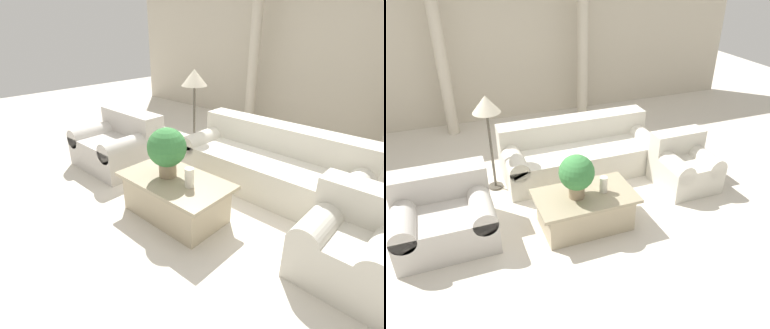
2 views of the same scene
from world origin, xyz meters
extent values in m
plane|color=silver|center=(0.00, 0.00, 0.00)|extent=(16.00, 16.00, 0.00)
cube|color=beige|center=(0.00, 3.38, 1.60)|extent=(10.00, 0.06, 3.20)
cube|color=beige|center=(0.48, 0.73, 0.22)|extent=(2.36, 0.96, 0.44)
cube|color=beige|center=(0.48, 1.04, 0.61)|extent=(2.36, 0.34, 0.34)
cylinder|color=beige|center=(-0.56, 0.73, 0.43)|extent=(0.28, 0.96, 0.28)
cylinder|color=beige|center=(1.51, 0.73, 0.43)|extent=(0.28, 0.96, 0.28)
cube|color=beige|center=(-1.57, -0.20, 0.22)|extent=(1.12, 0.96, 0.44)
cube|color=beige|center=(-1.57, 0.11, 0.61)|extent=(1.12, 0.34, 0.34)
cylinder|color=beige|center=(-1.99, -0.20, 0.43)|extent=(0.28, 0.96, 0.28)
cylinder|color=beige|center=(-1.15, -0.20, 0.43)|extent=(0.28, 0.96, 0.28)
cube|color=tan|center=(0.05, -0.53, 0.21)|extent=(1.07, 0.62, 0.42)
cube|color=tan|center=(0.05, -0.53, 0.44)|extent=(1.21, 0.71, 0.04)
cylinder|color=#937F60|center=(-0.06, -0.53, 0.53)|extent=(0.19, 0.19, 0.15)
sphere|color=#387A3D|center=(-0.06, -0.53, 0.79)|extent=(0.42, 0.42, 0.42)
cylinder|color=silver|center=(0.28, -0.55, 0.56)|extent=(0.09, 0.09, 0.20)
cylinder|color=#4C473D|center=(-0.84, 0.74, 0.01)|extent=(0.21, 0.21, 0.03)
cylinder|color=#4C473D|center=(-0.84, 0.74, 0.60)|extent=(0.04, 0.04, 1.13)
cone|color=beige|center=(-0.84, 0.74, 1.28)|extent=(0.38, 0.38, 0.23)
cylinder|color=beige|center=(-1.26, 2.92, 1.21)|extent=(0.21, 0.21, 2.42)
cube|color=beige|center=(1.74, -0.17, 0.22)|extent=(0.78, 0.80, 0.43)
cube|color=beige|center=(1.74, 0.09, 0.59)|extent=(0.78, 0.28, 0.32)
cylinder|color=beige|center=(1.49, -0.17, 0.41)|extent=(0.28, 0.80, 0.28)
camera|label=1|loc=(2.12, -2.48, 1.95)|focal=28.00mm
camera|label=2|loc=(-1.35, -3.98, 2.98)|focal=35.00mm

